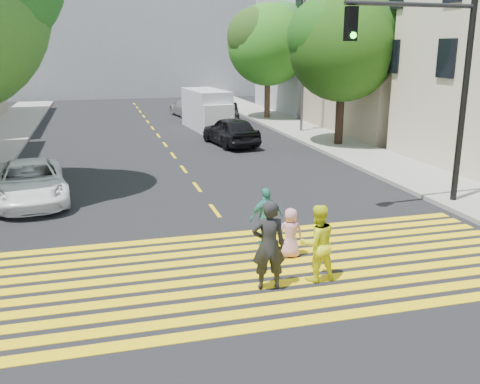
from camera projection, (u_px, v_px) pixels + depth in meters
name	position (u px, v px, depth m)	size (l,w,h in m)	color
ground	(278.00, 294.00, 11.08)	(120.00, 120.00, 0.00)	black
sidewalk_left	(1.00, 138.00, 29.40)	(3.00, 40.00, 0.15)	gray
sidewalk_right	(340.00, 145.00, 27.16)	(3.00, 60.00, 0.15)	gray
crosswalk	(260.00, 270.00, 12.26)	(13.40, 5.30, 0.01)	yellow
lane_line	(155.00, 132.00, 32.02)	(0.12, 34.40, 0.01)	yellow
building_right_tan	(416.00, 45.00, 31.22)	(10.00, 10.00, 10.00)	tan
building_right_grey	(336.00, 45.00, 41.46)	(10.00, 10.00, 10.00)	gray
backdrop_block	(124.00, 35.00, 54.18)	(30.00, 8.00, 12.00)	gray
tree_right_near	(345.00, 41.00, 25.96)	(6.77, 6.50, 7.66)	black
tree_right_far	(269.00, 40.00, 35.95)	(6.22, 5.82, 7.89)	#2E2419
pedestrian_man	(269.00, 245.00, 11.09)	(0.71, 0.47, 1.94)	black
pedestrian_woman	(317.00, 243.00, 11.53)	(0.83, 0.65, 1.72)	yellow
pedestrian_child	(290.00, 233.00, 12.87)	(0.60, 0.39, 1.23)	#CA879D
pedestrian_extra	(267.00, 217.00, 13.56)	(0.90, 0.37, 1.53)	teal
white_sedan	(30.00, 182.00, 17.50)	(2.20, 4.77, 1.33)	white
dark_car_near	(231.00, 131.00, 27.43)	(1.77, 4.40, 1.50)	black
silver_car	(189.00, 107.00, 38.69)	(1.91, 4.69, 1.36)	#B5B5B5
dark_car_parked	(228.00, 112.00, 36.25)	(1.30, 3.72, 1.23)	black
white_van	(208.00, 111.00, 32.68)	(2.32, 5.19, 2.38)	silver
traffic_signal	(435.00, 72.00, 15.87)	(4.45, 0.68, 6.53)	black
street_lamp	(301.00, 46.00, 30.14)	(1.95, 0.63, 8.68)	#575757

